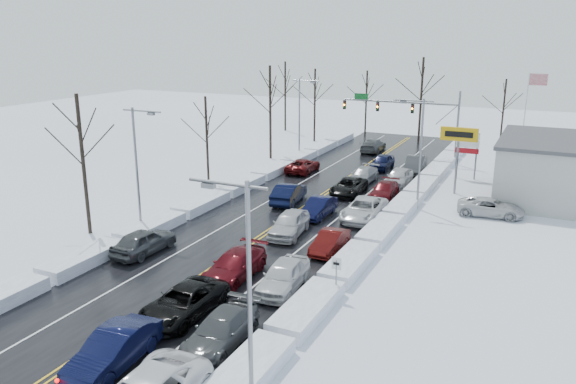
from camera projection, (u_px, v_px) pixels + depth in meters
The scene contains 43 objects.
ground at pixel (270, 231), 41.02m from camera, with size 160.00×160.00×0.00m, color white.
road_surface at pixel (282, 223), 42.75m from camera, with size 14.00×84.00×0.01m, color black.
snow_bank_left at pixel (198, 210), 45.90m from camera, with size 1.91×72.00×0.78m, color white.
snow_bank_right at pixel (378, 238), 39.61m from camera, with size 1.91×72.00×0.78m, color white.
traffic_signal_mast at pixel (412, 112), 62.41m from camera, with size 13.28×0.39×8.00m.
tires_plus_sign at pixel (459, 139), 49.20m from camera, with size 3.20×0.34×6.00m.
used_vehicles_sign at pixel (467, 146), 54.88m from camera, with size 2.20×0.22×4.65m.
speed_limit_sign at pixel (336, 270), 30.23m from camera, with size 0.55×0.09×2.35m.
flagpole at pixel (527, 112), 59.18m from camera, with size 1.87×1.20×10.00m.
streetlight_se at pixel (244, 278), 20.50m from camera, with size 3.20×0.25×9.00m.
streetlight_ne at pixel (418, 145), 44.82m from camera, with size 3.20×0.25×9.00m.
streetlight_sw at pixel (138, 160), 39.52m from camera, with size 3.20×0.25×9.00m.
streetlight_nw at pixel (301, 112), 63.84m from camera, with size 3.20×0.25×9.00m.
tree_left_b at pixel (81, 138), 38.65m from camera, with size 4.00×4.00×10.00m.
tree_left_c at pixel (206, 125), 50.69m from camera, with size 3.40×3.40×8.50m.
tree_left_d at pixel (270, 94), 62.75m from camera, with size 4.20×4.20×10.50m.
tree_left_e at pixel (315, 91), 73.20m from camera, with size 3.80×3.80×9.50m.
tree_far_a at pixel (285, 83), 81.29m from camera, with size 4.00×4.00×10.00m.
tree_far_b at pixel (367, 91), 77.39m from camera, with size 3.60×3.60×9.00m.
tree_far_c at pixel (422, 84), 71.96m from camera, with size 4.40×4.40×11.00m.
tree_far_d at pixel (504, 100), 69.61m from camera, with size 3.40×3.40×8.50m.
queued_car_1 at pixel (115, 367), 24.31m from camera, with size 1.77×5.08×1.67m, color black.
queued_car_2 at pixel (184, 316), 28.67m from camera, with size 2.54×5.52×1.53m, color black.
queued_car_3 at pixel (235, 278), 33.15m from camera, with size 2.18×5.37×1.56m, color #540B12.
queued_car_4 at pixel (289, 235), 40.16m from camera, with size 2.01×5.00×1.70m, color silver.
queued_car_5 at pixel (319, 216), 44.28m from camera, with size 1.57×4.50×1.48m, color black.
queued_car_6 at pixel (348, 194), 50.35m from camera, with size 2.37×5.15×1.43m, color black.
queued_car_7 at pixel (363, 182), 54.31m from camera, with size 2.01×4.93×1.43m, color #92959A.
queued_car_8 at pixel (382, 169), 59.60m from camera, with size 1.83×4.55×1.55m, color black.
queued_car_11 at pixel (221, 345), 26.03m from camera, with size 2.08×5.12×1.49m, color #3F4244.
queued_car_12 at pixel (283, 290), 31.61m from camera, with size 1.97×4.90×1.67m, color silver.
queued_car_13 at pixel (330, 252), 37.12m from camera, with size 1.46×4.19×1.38m, color #4C0B0A.
queued_car_14 at pixel (364, 219), 43.63m from camera, with size 2.65×5.74×1.60m, color silver.
queued_car_15 at pixel (384, 197), 49.31m from camera, with size 1.88×4.63×1.34m, color #4F0A0F.
queued_car_16 at pixel (398, 186), 53.13m from camera, with size 1.97×4.90×1.67m, color #BABABC.
queued_car_17 at pixel (415, 172), 58.19m from camera, with size 1.78×5.10×1.68m, color #383A3D.
oncoming_car_0 at pixel (289, 203), 47.82m from camera, with size 1.80×5.17×1.70m, color black.
oncoming_car_1 at pixel (303, 172), 58.30m from camera, with size 2.36×5.11×1.42m, color #520A0C.
oncoming_car_2 at pixel (373, 152), 68.35m from camera, with size 2.21×5.43×1.58m, color #444649.
oncoming_car_3 at pixel (145, 253), 36.85m from camera, with size 1.97×4.91×1.67m, color #3E4143.
parked_car_0 at pixel (490, 216), 44.36m from camera, with size 2.35×5.09×1.41m, color silver.
parked_car_1 at pixel (530, 203), 47.83m from camera, with size 2.09×5.15×1.49m, color black.
parked_car_2 at pixel (511, 185), 53.31m from camera, with size 2.04×5.06×1.72m, color black.
Camera 1 is at (17.85, -34.34, 13.93)m, focal length 35.00 mm.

